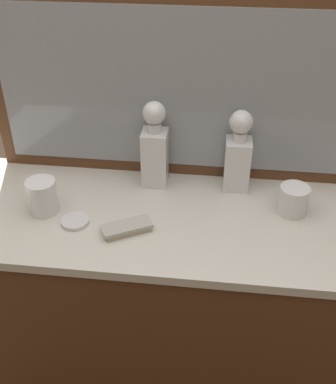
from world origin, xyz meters
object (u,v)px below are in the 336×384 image
at_px(crystal_decanter_rear, 155,152).
at_px(porcelain_dish, 75,221).
at_px(crystal_decanter_center, 238,158).
at_px(crystal_tumbler_far_right, 293,201).
at_px(silver_brush_right, 127,228).
at_px(crystal_tumbler_front, 43,198).

distance_m(crystal_decanter_rear, porcelain_dish, 0.32).
distance_m(crystal_decanter_center, crystal_tumbler_far_right, 0.21).
relative_size(crystal_decanter_center, crystal_decanter_rear, 0.94).
bearing_deg(crystal_decanter_rear, silver_brush_right, -99.81).
bearing_deg(silver_brush_right, porcelain_dish, 172.79).
height_order(crystal_tumbler_far_right, silver_brush_right, crystal_tumbler_far_right).
relative_size(crystal_decanter_center, crystal_tumbler_far_right, 3.01).
bearing_deg(silver_brush_right, crystal_tumbler_far_right, 17.48).
relative_size(crystal_decanter_rear, silver_brush_right, 1.87).
xyz_separation_m(crystal_decanter_rear, crystal_tumbler_front, (-0.30, -0.18, -0.06)).
bearing_deg(crystal_decanter_center, crystal_tumbler_far_right, -35.16).
xyz_separation_m(crystal_decanter_center, porcelain_dish, (-0.45, -0.24, -0.10)).
distance_m(crystal_tumbler_front, silver_brush_right, 0.27).
bearing_deg(crystal_decanter_center, porcelain_dish, -151.81).
bearing_deg(silver_brush_right, crystal_decanter_rear, 80.19).
bearing_deg(crystal_tumbler_front, crystal_decanter_center, 19.21).
bearing_deg(crystal_decanter_center, crystal_tumbler_front, -160.79).
bearing_deg(crystal_tumbler_far_right, silver_brush_right, -162.52).
relative_size(crystal_tumbler_front, porcelain_dish, 1.28).
bearing_deg(crystal_tumbler_far_right, crystal_tumbler_front, -173.80).
xyz_separation_m(crystal_decanter_center, crystal_decanter_rear, (-0.25, -0.01, 0.01)).
bearing_deg(porcelain_dish, crystal_tumbler_far_right, 11.58).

